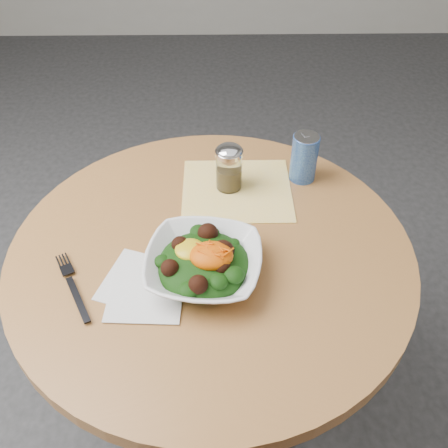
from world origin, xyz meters
name	(u,v)px	position (x,y,z in m)	size (l,w,h in m)	color
ground	(215,407)	(0.00, 0.00, 0.00)	(6.00, 6.00, 0.00)	#2B2B2E
table	(212,302)	(0.00, 0.00, 0.55)	(0.90, 0.90, 0.75)	black
cloth_napkin	(237,190)	(0.06, 0.20, 0.75)	(0.27, 0.25, 0.00)	yellow
paper_napkins	(143,287)	(-0.14, -0.12, 0.75)	(0.19, 0.21, 0.00)	silver
salad_bowl	(204,263)	(-0.01, -0.08, 0.78)	(0.27, 0.27, 0.09)	white
fork	(72,284)	(-0.28, -0.11, 0.76)	(0.11, 0.19, 0.00)	black
spice_shaker	(229,168)	(0.04, 0.21, 0.81)	(0.07, 0.07, 0.12)	silver
beverage_can	(304,158)	(0.23, 0.25, 0.81)	(0.07, 0.07, 0.13)	#0D2593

